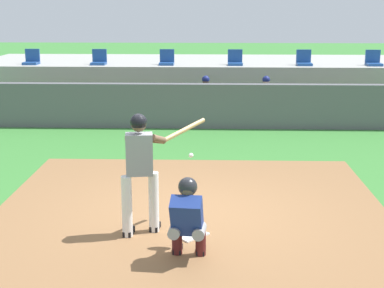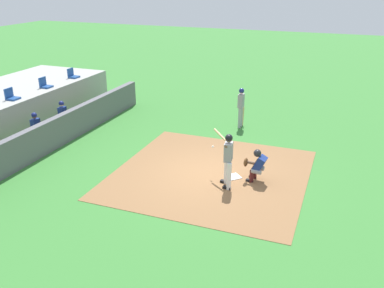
% 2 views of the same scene
% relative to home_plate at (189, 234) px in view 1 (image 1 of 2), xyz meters
% --- Properties ---
extents(ground_plane, '(80.00, 80.00, 0.00)m').
position_rel_home_plate_xyz_m(ground_plane, '(0.00, 0.80, -0.02)').
color(ground_plane, '#387A33').
extents(dirt_infield, '(6.40, 6.40, 0.01)m').
position_rel_home_plate_xyz_m(dirt_infield, '(0.00, 0.80, -0.02)').
color(dirt_infield, olive).
rests_on(dirt_infield, ground).
extents(home_plate, '(0.62, 0.62, 0.02)m').
position_rel_home_plate_xyz_m(home_plate, '(0.00, 0.00, 0.00)').
color(home_plate, white).
rests_on(home_plate, dirt_infield).
extents(batter_at_plate, '(1.19, 0.95, 1.80)m').
position_rel_home_plate_xyz_m(batter_at_plate, '(-0.68, 0.03, 1.01)').
color(batter_at_plate, silver).
rests_on(batter_at_plate, ground).
extents(catcher_crouched, '(0.51, 1.89, 1.13)m').
position_rel_home_plate_xyz_m(catcher_crouched, '(0.01, -0.75, 0.59)').
color(catcher_crouched, gray).
rests_on(catcher_crouched, ground).
extents(dugout_wall, '(13.00, 0.30, 1.20)m').
position_rel_home_plate_xyz_m(dugout_wall, '(0.00, 7.30, 0.58)').
color(dugout_wall, '#59595E').
rests_on(dugout_wall, ground).
extents(dugout_bench, '(11.80, 0.44, 0.45)m').
position_rel_home_plate_xyz_m(dugout_bench, '(0.00, 8.30, 0.20)').
color(dugout_bench, olive).
rests_on(dugout_bench, ground).
extents(dugout_player_0, '(0.49, 0.70, 1.30)m').
position_rel_home_plate_xyz_m(dugout_player_0, '(0.17, 8.14, 0.65)').
color(dugout_player_0, '#939399').
rests_on(dugout_player_0, ground).
extents(dugout_player_1, '(0.49, 0.70, 1.30)m').
position_rel_home_plate_xyz_m(dugout_player_1, '(1.89, 8.14, 0.65)').
color(dugout_player_1, '#939399').
rests_on(dugout_player_1, ground).
extents(stands_platform, '(15.00, 4.40, 1.40)m').
position_rel_home_plate_xyz_m(stands_platform, '(0.00, 11.70, 0.68)').
color(stands_platform, '#9E9E99').
rests_on(stands_platform, ground).
extents(stadium_seat_0, '(0.46, 0.46, 0.48)m').
position_rel_home_plate_xyz_m(stadium_seat_0, '(-5.42, 10.18, 1.51)').
color(stadium_seat_0, '#1E478C').
rests_on(stadium_seat_0, stands_platform).
extents(stadium_seat_1, '(0.46, 0.46, 0.48)m').
position_rel_home_plate_xyz_m(stadium_seat_1, '(-3.25, 10.18, 1.51)').
color(stadium_seat_1, '#1E478C').
rests_on(stadium_seat_1, stands_platform).
extents(stadium_seat_2, '(0.46, 0.46, 0.48)m').
position_rel_home_plate_xyz_m(stadium_seat_2, '(-1.08, 10.18, 1.51)').
color(stadium_seat_2, '#1E478C').
rests_on(stadium_seat_2, stands_platform).
extents(stadium_seat_3, '(0.46, 0.46, 0.48)m').
position_rel_home_plate_xyz_m(stadium_seat_3, '(1.08, 10.18, 1.51)').
color(stadium_seat_3, '#1E478C').
rests_on(stadium_seat_3, stands_platform).
extents(stadium_seat_4, '(0.46, 0.46, 0.48)m').
position_rel_home_plate_xyz_m(stadium_seat_4, '(3.25, 10.18, 1.51)').
color(stadium_seat_4, '#1E478C').
rests_on(stadium_seat_4, stands_platform).
extents(stadium_seat_5, '(0.46, 0.46, 0.48)m').
position_rel_home_plate_xyz_m(stadium_seat_5, '(5.42, 10.18, 1.51)').
color(stadium_seat_5, '#1E478C').
rests_on(stadium_seat_5, stands_platform).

